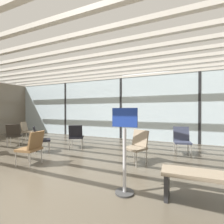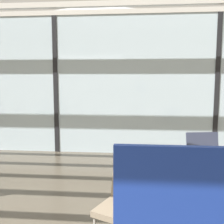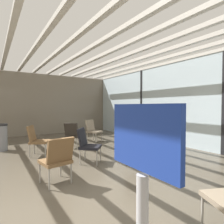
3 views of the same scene
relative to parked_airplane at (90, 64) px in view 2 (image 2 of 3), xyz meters
name	(u,v)px [view 2 (image 2 of 3)]	position (x,y,z in m)	size (l,w,h in m)	color
glass_curtain_wall	(56,85)	(0.21, -5.54, -0.75)	(14.00, 0.08, 3.03)	silver
window_mullion_1	(56,85)	(0.21, -5.54, -0.75)	(0.10, 0.12, 3.03)	black
window_mullion_2	(216,86)	(3.71, -5.54, -0.75)	(0.10, 0.12, 3.03)	black
parked_airplane	(90,64)	(0.00, 0.00, 0.00)	(11.56, 4.54, 4.54)	silver
lounge_chair_0	(128,197)	(1.96, -8.95, -1.77)	(0.65, 0.68, 0.87)	#7F705B
lounge_chair_5	(205,159)	(3.05, -7.55, -1.77)	(0.56, 0.60, 0.87)	#33384C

